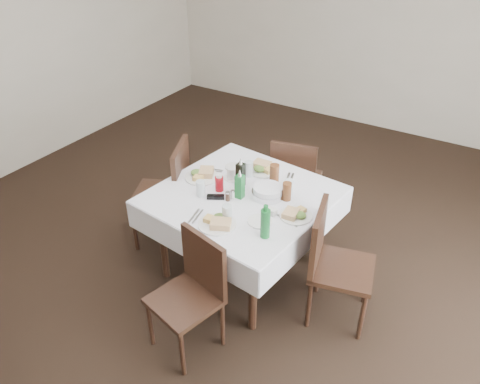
{
  "coord_description": "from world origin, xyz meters",
  "views": [
    {
      "loc": [
        1.65,
        -2.49,
        2.7
      ],
      "look_at": [
        0.1,
        0.03,
        0.8
      ],
      "focal_mm": 35.0,
      "sensor_mm": 36.0,
      "label": 1
    }
  ],
  "objects_px": {
    "dining_table": "(242,203)",
    "oil_cruet_green": "(240,186)",
    "bread_basket": "(268,192)",
    "chair_south": "(194,287)",
    "water_w": "(201,188)",
    "chair_east": "(331,258)",
    "water_n": "(249,169)",
    "chair_west": "(170,188)",
    "water_e": "(289,187)",
    "ketchup_bottle": "(219,183)",
    "chair_north": "(294,176)",
    "oil_cruet_dark": "(241,174)",
    "coffee_mug": "(232,174)",
    "water_s": "(227,213)",
    "green_bottle": "(265,223)"
  },
  "relations": [
    {
      "from": "dining_table",
      "to": "oil_cruet_green",
      "type": "relative_size",
      "value": 5.74
    },
    {
      "from": "dining_table",
      "to": "bread_basket",
      "type": "distance_m",
      "value": 0.23
    },
    {
      "from": "chair_south",
      "to": "water_w",
      "type": "bearing_deg",
      "value": 120.55
    },
    {
      "from": "chair_east",
      "to": "water_w",
      "type": "distance_m",
      "value": 1.08
    },
    {
      "from": "chair_east",
      "to": "water_n",
      "type": "height_order",
      "value": "chair_east"
    },
    {
      "from": "dining_table",
      "to": "bread_basket",
      "type": "relative_size",
      "value": 5.6
    },
    {
      "from": "chair_west",
      "to": "water_e",
      "type": "relative_size",
      "value": 7.58
    },
    {
      "from": "water_n",
      "to": "bread_basket",
      "type": "bearing_deg",
      "value": -34.15
    },
    {
      "from": "chair_west",
      "to": "ketchup_bottle",
      "type": "height_order",
      "value": "chair_west"
    },
    {
      "from": "chair_north",
      "to": "oil_cruet_green",
      "type": "distance_m",
      "value": 0.97
    },
    {
      "from": "dining_table",
      "to": "oil_cruet_dark",
      "type": "bearing_deg",
      "value": 127.09
    },
    {
      "from": "ketchup_bottle",
      "to": "water_n",
      "type": "bearing_deg",
      "value": 75.56
    },
    {
      "from": "chair_south",
      "to": "chair_east",
      "type": "relative_size",
      "value": 0.94
    },
    {
      "from": "water_w",
      "to": "coffee_mug",
      "type": "distance_m",
      "value": 0.34
    },
    {
      "from": "chair_south",
      "to": "water_s",
      "type": "distance_m",
      "value": 0.54
    },
    {
      "from": "ketchup_bottle",
      "to": "coffee_mug",
      "type": "bearing_deg",
      "value": 92.64
    },
    {
      "from": "chair_east",
      "to": "green_bottle",
      "type": "bearing_deg",
      "value": -141.55
    },
    {
      "from": "water_s",
      "to": "water_w",
      "type": "height_order",
      "value": "water_s"
    },
    {
      "from": "ketchup_bottle",
      "to": "oil_cruet_dark",
      "type": "bearing_deg",
      "value": 56.37
    },
    {
      "from": "chair_north",
      "to": "water_n",
      "type": "relative_size",
      "value": 6.85
    },
    {
      "from": "dining_table",
      "to": "chair_north",
      "type": "xyz_separation_m",
      "value": [
        0.04,
        0.85,
        -0.18
      ]
    },
    {
      "from": "chair_north",
      "to": "chair_east",
      "type": "bearing_deg",
      "value": -51.41
    },
    {
      "from": "chair_north",
      "to": "chair_east",
      "type": "xyz_separation_m",
      "value": [
        0.73,
        -0.92,
        0.02
      ]
    },
    {
      "from": "oil_cruet_green",
      "to": "chair_south",
      "type": "bearing_deg",
      "value": -82.96
    },
    {
      "from": "chair_south",
      "to": "chair_west",
      "type": "relative_size",
      "value": 0.9
    },
    {
      "from": "chair_south",
      "to": "coffee_mug",
      "type": "distance_m",
      "value": 1.03
    },
    {
      "from": "chair_north",
      "to": "green_bottle",
      "type": "xyz_separation_m",
      "value": [
        0.36,
        -1.22,
        0.37
      ]
    },
    {
      "from": "dining_table",
      "to": "chair_west",
      "type": "distance_m",
      "value": 0.77
    },
    {
      "from": "dining_table",
      "to": "water_s",
      "type": "relative_size",
      "value": 10.77
    },
    {
      "from": "chair_north",
      "to": "ketchup_bottle",
      "type": "distance_m",
      "value": 0.98
    },
    {
      "from": "ketchup_bottle",
      "to": "chair_north",
      "type": "bearing_deg",
      "value": 76.21
    },
    {
      "from": "chair_north",
      "to": "ketchup_bottle",
      "type": "xyz_separation_m",
      "value": [
        -0.22,
        -0.9,
        0.33
      ]
    },
    {
      "from": "water_s",
      "to": "coffee_mug",
      "type": "xyz_separation_m",
      "value": [
        -0.28,
        0.51,
        -0.02
      ]
    },
    {
      "from": "water_e",
      "to": "bread_basket",
      "type": "distance_m",
      "value": 0.16
    },
    {
      "from": "chair_north",
      "to": "water_e",
      "type": "bearing_deg",
      "value": -69.07
    },
    {
      "from": "chair_west",
      "to": "bread_basket",
      "type": "bearing_deg",
      "value": 2.4
    },
    {
      "from": "chair_south",
      "to": "oil_cruet_dark",
      "type": "distance_m",
      "value": 0.98
    },
    {
      "from": "chair_west",
      "to": "bread_basket",
      "type": "xyz_separation_m",
      "value": [
        0.93,
        0.04,
        0.25
      ]
    },
    {
      "from": "chair_north",
      "to": "bread_basket",
      "type": "xyz_separation_m",
      "value": [
        0.14,
        -0.78,
        0.3
      ]
    },
    {
      "from": "chair_west",
      "to": "ketchup_bottle",
      "type": "xyz_separation_m",
      "value": [
        0.58,
        -0.08,
        0.28
      ]
    },
    {
      "from": "chair_south",
      "to": "water_s",
      "type": "bearing_deg",
      "value": 90.87
    },
    {
      "from": "water_n",
      "to": "green_bottle",
      "type": "bearing_deg",
      "value": -51.59
    },
    {
      "from": "water_n",
      "to": "chair_west",
      "type": "bearing_deg",
      "value": -160.87
    },
    {
      "from": "dining_table",
      "to": "water_e",
      "type": "height_order",
      "value": "water_e"
    },
    {
      "from": "water_n",
      "to": "ketchup_bottle",
      "type": "height_order",
      "value": "ketchup_bottle"
    },
    {
      "from": "water_e",
      "to": "chair_west",
      "type": "bearing_deg",
      "value": -172.32
    },
    {
      "from": "chair_south",
      "to": "chair_east",
      "type": "height_order",
      "value": "chair_east"
    },
    {
      "from": "dining_table",
      "to": "oil_cruet_green",
      "type": "xyz_separation_m",
      "value": [
        0.01,
        -0.05,
        0.19
      ]
    },
    {
      "from": "chair_north",
      "to": "green_bottle",
      "type": "height_order",
      "value": "green_bottle"
    },
    {
      "from": "oil_cruet_green",
      "to": "coffee_mug",
      "type": "bearing_deg",
      "value": 133.89
    }
  ]
}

